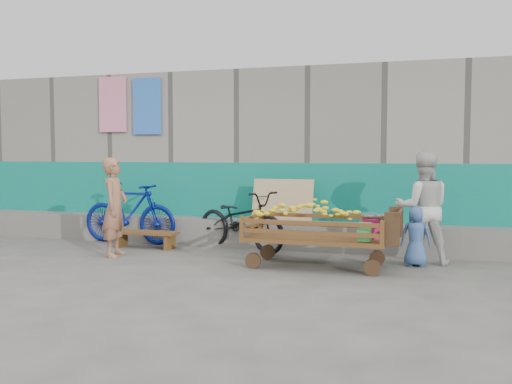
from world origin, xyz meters
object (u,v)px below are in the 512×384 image
(banana_cart, at_px, (314,223))
(bicycle_dark, at_px, (241,220))
(vendor_man, at_px, (115,207))
(bench, at_px, (145,236))
(woman, at_px, (423,208))
(child, at_px, (416,236))
(bicycle_blue, at_px, (129,212))

(banana_cart, relative_size, bicycle_dark, 1.14)
(bicycle_dark, bearing_deg, vendor_man, 147.48)
(bench, xyz_separation_m, woman, (4.39, -0.02, 0.59))
(vendor_man, height_order, woman, woman)
(banana_cart, relative_size, child, 2.51)
(bench, xyz_separation_m, child, (4.31, -0.25, 0.21))
(bench, bearing_deg, banana_cart, -13.44)
(vendor_man, xyz_separation_m, bicycle_dark, (1.65, 1.05, -0.27))
(bicycle_dark, bearing_deg, banana_cart, -99.73)
(vendor_man, distance_m, bicycle_blue, 1.26)
(woman, bearing_deg, vendor_man, 0.01)
(bench, distance_m, vendor_man, 0.97)
(vendor_man, height_order, child, vendor_man)
(vendor_man, xyz_separation_m, woman, (4.46, 0.78, 0.04))
(bench, relative_size, child, 1.34)
(child, bearing_deg, bicycle_blue, -12.12)
(vendor_man, relative_size, woman, 0.94)
(banana_cart, distance_m, child, 1.43)
(woman, bearing_deg, bench, -10.14)
(vendor_man, xyz_separation_m, bicycle_blue, (-0.43, 1.16, -0.21))
(bicycle_dark, relative_size, bicycle_blue, 1.03)
(woman, xyz_separation_m, child, (-0.08, -0.23, -0.38))
(banana_cart, xyz_separation_m, woman, (1.42, 0.69, 0.19))
(woman, xyz_separation_m, bicycle_dark, (-2.81, 0.28, -0.31))
(banana_cart, bearing_deg, bicycle_blue, 162.77)
(bench, height_order, woman, woman)
(woman, height_order, child, woman)
(banana_cart, height_order, bicycle_dark, bicycle_dark)
(child, bearing_deg, bench, -8.14)
(bench, distance_m, child, 4.32)
(banana_cart, xyz_separation_m, child, (1.34, 0.46, -0.19))
(bicycle_blue, bearing_deg, banana_cart, -104.62)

